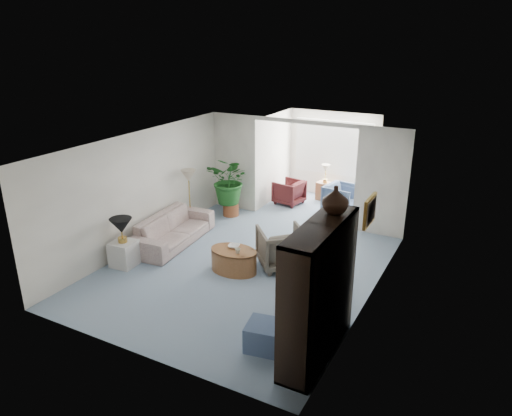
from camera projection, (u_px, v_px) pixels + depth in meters
The scene contains 26 objects.
floor at pixel (242, 269), 9.39m from camera, with size 6.00×6.00×0.00m, color #8A9DB6.
sunroom_floor at pixel (317, 207), 12.79m from camera, with size 2.60×2.60×0.00m, color #8A9DB6.
back_pier_left at pixel (235, 162), 12.28m from camera, with size 1.20×0.12×2.50m, color white.
back_pier_right at pixel (381, 183), 10.61m from camera, with size 1.20×0.12×2.50m, color white.
back_header at pixel (304, 122), 11.03m from camera, with size 2.60×0.12×0.10m, color white.
window_pane at pixel (333, 148), 13.20m from camera, with size 2.20×0.02×1.50m, color white.
window_blinds at pixel (333, 148), 13.17m from camera, with size 2.20×0.02×1.50m, color white.
framed_picture at pixel (371, 211), 7.64m from camera, with size 0.04×0.50×0.40m, color beige.
sofa at pixel (173, 229), 10.48m from camera, with size 2.24×0.87×0.65m, color beige.
end_table at pixel (124, 254), 9.47m from camera, with size 0.46×0.46×0.51m, color silver.
table_lamp at pixel (121, 226), 9.26m from camera, with size 0.44×0.44×0.30m, color black.
floor_lamp at pixel (188, 176), 11.13m from camera, with size 0.36×0.36×0.28m, color beige.
coffee_table at pixel (234, 260), 9.26m from camera, with size 0.95×0.95×0.45m, color #985937.
coffee_bowl at pixel (234, 246), 9.28m from camera, with size 0.22×0.22×0.05m, color silver.
coffee_cup at pixel (238, 251), 9.02m from camera, with size 0.11×0.11×0.10m, color beige.
wingback_chair at pixel (281, 247), 9.41m from camera, with size 0.86×0.88×0.80m, color #695F53.
side_table_dark at pixel (320, 255), 9.39m from camera, with size 0.46×0.36×0.55m, color black.
entertainment_cabinet at pixel (319, 291), 6.62m from camera, with size 0.48×1.81×2.01m, color black.
cabinet_urn at pixel (335, 200), 6.62m from camera, with size 0.38×0.38×0.39m, color black.
ottoman at pixel (264, 336), 6.99m from camera, with size 0.50×0.50×0.40m, color slate.
plant_pot at pixel (231, 209), 12.14m from camera, with size 0.40×0.40×0.32m, color brown.
house_plant at pixel (230, 180), 11.87m from camera, with size 1.10×0.96×1.23m, color #1E591F.
sunroom_chair_blue at pixel (342, 199), 12.25m from camera, with size 0.80×0.82×0.75m, color slate.
sunroom_chair_maroon at pixel (289, 192), 12.92m from camera, with size 0.70×0.72×0.65m, color #581E1E.
sunroom_table at pixel (325, 191), 13.24m from camera, with size 0.41×0.32×0.50m, color #985937.
shelf_clutter at pixel (320, 280), 6.76m from camera, with size 0.30×0.77×1.06m.
Camera 1 is at (4.18, -7.28, 4.38)m, focal length 33.37 mm.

